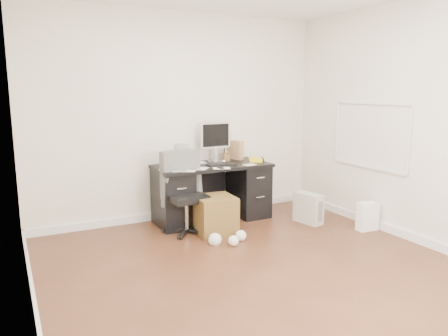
# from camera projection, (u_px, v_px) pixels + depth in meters

# --- Properties ---
(ground) EXTENTS (4.00, 4.00, 0.00)m
(ground) POSITION_uv_depth(u_px,v_px,m) (257.00, 269.00, 4.24)
(ground) COLOR #462316
(ground) RESTS_ON ground
(room_shell) EXTENTS (4.02, 4.02, 2.71)m
(room_shell) POSITION_uv_depth(u_px,v_px,m) (261.00, 96.00, 3.98)
(room_shell) COLOR silver
(room_shell) RESTS_ON ground
(desk) EXTENTS (1.50, 0.70, 0.75)m
(desk) POSITION_uv_depth(u_px,v_px,m) (212.00, 191.00, 5.75)
(desk) COLOR black
(desk) RESTS_ON ground
(loose_papers) EXTENTS (1.10, 0.60, 0.00)m
(loose_papers) POSITION_uv_depth(u_px,v_px,m) (200.00, 166.00, 5.55)
(loose_papers) COLOR silver
(loose_papers) RESTS_ON desk
(lcd_monitor) EXTENTS (0.44, 0.26, 0.55)m
(lcd_monitor) POSITION_uv_depth(u_px,v_px,m) (215.00, 142.00, 5.84)
(lcd_monitor) COLOR #B1B1B6
(lcd_monitor) RESTS_ON desk
(keyboard) EXTENTS (0.39, 0.18, 0.02)m
(keyboard) POSITION_uv_depth(u_px,v_px,m) (221.00, 165.00, 5.59)
(keyboard) COLOR black
(keyboard) RESTS_ON desk
(computer_mouse) EXTENTS (0.08, 0.08, 0.06)m
(computer_mouse) POSITION_uv_depth(u_px,v_px,m) (224.00, 162.00, 5.72)
(computer_mouse) COLOR #B1B1B6
(computer_mouse) RESTS_ON desk
(travel_mug) EXTENTS (0.09, 0.09, 0.18)m
(travel_mug) POSITION_uv_depth(u_px,v_px,m) (165.00, 161.00, 5.39)
(travel_mug) COLOR #151797
(travel_mug) RESTS_ON desk
(white_binder) EXTENTS (0.21, 0.25, 0.27)m
(white_binder) POSITION_uv_depth(u_px,v_px,m) (184.00, 154.00, 5.72)
(white_binder) COLOR silver
(white_binder) RESTS_ON desk
(magazine_file) EXTENTS (0.17, 0.24, 0.26)m
(magazine_file) POSITION_uv_depth(u_px,v_px,m) (236.00, 150.00, 6.08)
(magazine_file) COLOR #A1734E
(magazine_file) RESTS_ON desk
(pen_cup) EXTENTS (0.13, 0.13, 0.25)m
(pen_cup) POSITION_uv_depth(u_px,v_px,m) (226.00, 152.00, 5.95)
(pen_cup) COLOR brown
(pen_cup) RESTS_ON desk
(yellow_book) EXTENTS (0.27, 0.30, 0.04)m
(yellow_book) POSITION_uv_depth(u_px,v_px,m) (256.00, 160.00, 5.94)
(yellow_book) COLOR yellow
(yellow_book) RESTS_ON desk
(paper_remote) EXTENTS (0.26, 0.24, 0.02)m
(paper_remote) POSITION_uv_depth(u_px,v_px,m) (221.00, 168.00, 5.41)
(paper_remote) COLOR silver
(paper_remote) RESTS_ON desk
(office_chair) EXTENTS (0.60, 0.60, 0.99)m
(office_chair) POSITION_uv_depth(u_px,v_px,m) (186.00, 193.00, 5.22)
(office_chair) COLOR #505350
(office_chair) RESTS_ON ground
(pc_tower) EXTENTS (0.25, 0.41, 0.39)m
(pc_tower) POSITION_uv_depth(u_px,v_px,m) (308.00, 208.00, 5.67)
(pc_tower) COLOR #ADA89C
(pc_tower) RESTS_ON ground
(shopping_bag) EXTENTS (0.27, 0.20, 0.35)m
(shopping_bag) POSITION_uv_depth(u_px,v_px,m) (367.00, 216.00, 5.37)
(shopping_bag) COLOR white
(shopping_bag) RESTS_ON ground
(wicker_basket) EXTENTS (0.48, 0.48, 0.45)m
(wicker_basket) POSITION_uv_depth(u_px,v_px,m) (215.00, 215.00, 5.26)
(wicker_basket) COLOR #4F3717
(wicker_basket) RESTS_ON ground
(desk_printer) EXTENTS (0.40, 0.34, 0.21)m
(desk_printer) POSITION_uv_depth(u_px,v_px,m) (177.00, 216.00, 5.61)
(desk_printer) COLOR slate
(desk_printer) RESTS_ON ground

